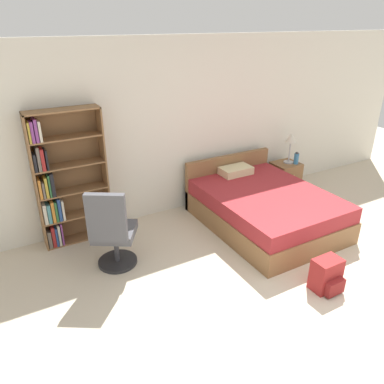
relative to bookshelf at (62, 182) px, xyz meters
The scene contains 9 objects.
ground_plane 3.74m from the bookshelf, 56.95° to the right, with size 14.00×14.00×0.00m, color beige.
wall_back 2.04m from the bookshelf, ahead, with size 9.00×0.06×2.60m.
bookshelf is the anchor object (origin of this frame).
bed 2.82m from the bookshelf, 19.66° to the right, with size 1.56×2.05×0.79m.
office_chair 1.05m from the bookshelf, 70.45° to the right, with size 0.69×0.72×1.09m.
nightstand 3.77m from the bookshelf, ahead, with size 0.44×0.43×0.51m.
table_lamp 3.76m from the bookshelf, ahead, with size 0.21×0.21×0.52m.
water_bottle 3.85m from the bookshelf, ahead, with size 0.08×0.08×0.20m.
backpack_red 3.42m from the bookshelf, 47.29° to the right, with size 0.32×0.29×0.38m.
Camera 1 is at (-2.69, -1.63, 2.79)m, focal length 35.00 mm.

